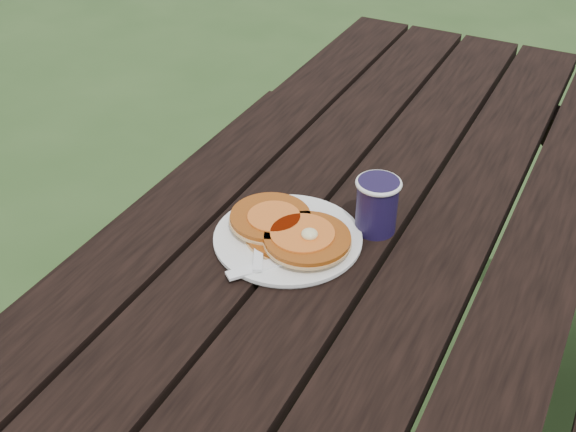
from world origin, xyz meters
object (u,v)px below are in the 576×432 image
at_px(picnic_table, 352,363).
at_px(coffee_cup, 377,202).
at_px(plate, 288,239).
at_px(pancake_stack, 290,230).

height_order(picnic_table, coffee_cup, coffee_cup).
distance_m(plate, pancake_stack, 0.02).
relative_size(plate, pancake_stack, 1.10).
bearing_deg(coffee_cup, pancake_stack, -138.62).
distance_m(plate, coffee_cup, 0.16).
distance_m(picnic_table, pancake_stack, 0.44).
distance_m(pancake_stack, coffee_cup, 0.15).
bearing_deg(plate, coffee_cup, 40.12).
height_order(pancake_stack, coffee_cup, coffee_cup).
bearing_deg(plate, pancake_stack, -15.77).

